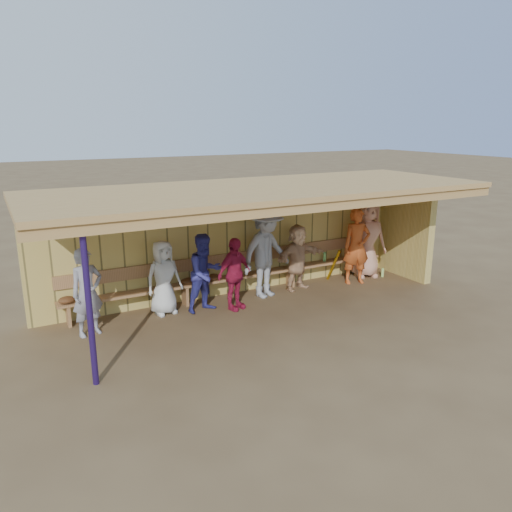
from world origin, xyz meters
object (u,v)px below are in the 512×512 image
at_px(player_e, 266,252).
at_px(player_h, 367,239).
at_px(player_d, 234,274).
at_px(player_f, 297,257).
at_px(player_a, 87,293).
at_px(player_g, 357,246).
at_px(player_c, 205,273).
at_px(player_b, 164,278).
at_px(bench, 239,271).

height_order(player_e, player_h, player_e).
xyz_separation_m(player_d, player_f, (1.80, 0.46, 0.01)).
relative_size(player_a, player_h, 0.84).
relative_size(player_a, player_d, 1.07).
height_order(player_d, player_g, player_g).
distance_m(player_c, player_e, 1.51).
height_order(player_b, player_f, player_f).
bearing_deg(player_g, player_a, -163.06).
height_order(player_a, player_e, player_e).
bearing_deg(player_f, player_a, 172.61).
relative_size(player_b, player_e, 0.75).
xyz_separation_m(player_a, bench, (3.32, 0.68, -0.26)).
distance_m(player_a, player_h, 6.66).
relative_size(player_b, player_h, 0.78).
distance_m(player_d, player_e, 1.04).
bearing_deg(player_d, player_c, 141.29).
bearing_deg(player_f, bench, 154.89).
bearing_deg(player_h, player_b, -164.22).
distance_m(player_f, player_g, 1.48).
bearing_deg(bench, player_c, -150.99).
bearing_deg(player_f, player_e, 174.19).
xyz_separation_m(player_a, player_c, (2.28, 0.10, 0.00)).
xyz_separation_m(player_g, bench, (-2.76, 0.59, -0.36)).
distance_m(player_b, player_e, 2.27).
height_order(player_c, player_g, player_g).
height_order(player_d, player_h, player_h).
bearing_deg(player_b, player_g, -11.46).
height_order(player_b, player_d, player_b).
bearing_deg(player_h, player_e, -162.52).
bearing_deg(player_d, player_h, -13.14).
relative_size(player_c, bench, 0.21).
bearing_deg(player_e, player_a, 169.17).
bearing_deg(player_a, player_d, -18.28).
bearing_deg(player_h, player_d, -157.49).
relative_size(player_f, player_h, 0.79).
height_order(player_a, player_f, player_a).
xyz_separation_m(player_c, player_e, (1.49, 0.18, 0.20)).
xyz_separation_m(player_c, player_d, (0.55, -0.19, -0.05)).
xyz_separation_m(player_b, player_h, (5.14, 0.01, 0.20)).
height_order(player_a, player_c, player_c).
bearing_deg(bench, player_a, -168.51).
bearing_deg(player_f, player_g, -23.23).
distance_m(player_a, bench, 3.40).
bearing_deg(player_c, bench, 17.38).
distance_m(player_c, player_d, 0.58).
xyz_separation_m(player_f, bench, (-1.31, 0.31, -0.22)).
bearing_deg(player_c, player_e, -4.69).
height_order(player_c, player_e, player_e).
bearing_deg(player_d, player_b, 141.26).
bearing_deg(bench, player_g, -12.16).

